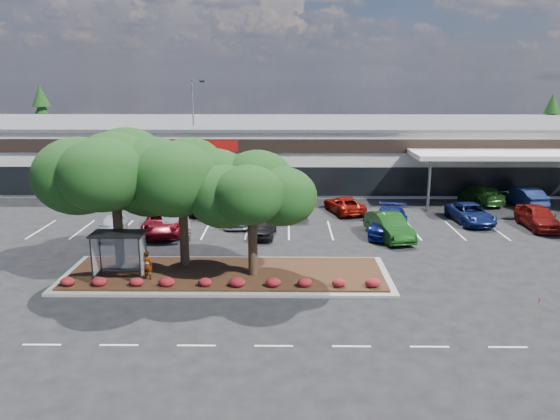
{
  "coord_description": "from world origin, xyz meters",
  "views": [
    {
      "loc": [
        1.28,
        -24.45,
        10.76
      ],
      "look_at": [
        0.91,
        8.96,
        2.6
      ],
      "focal_mm": 35.0,
      "sensor_mm": 36.0,
      "label": 1
    }
  ],
  "objects_px": {
    "car_0": "(113,226)",
    "car_1": "(174,219)",
    "light_pole": "(195,142)",
    "survey_stake": "(539,304)"
  },
  "relations": [
    {
      "from": "car_0",
      "to": "car_1",
      "type": "relative_size",
      "value": 0.8
    },
    {
      "from": "car_1",
      "to": "light_pole",
      "type": "bearing_deg",
      "value": 76.94
    },
    {
      "from": "survey_stake",
      "to": "car_1",
      "type": "height_order",
      "value": "car_1"
    },
    {
      "from": "light_pole",
      "to": "car_0",
      "type": "distance_m",
      "value": 16.91
    },
    {
      "from": "light_pole",
      "to": "survey_stake",
      "type": "distance_m",
      "value": 35.73
    },
    {
      "from": "survey_stake",
      "to": "car_0",
      "type": "bearing_deg",
      "value": 151.38
    },
    {
      "from": "light_pole",
      "to": "car_1",
      "type": "xyz_separation_m",
      "value": [
        0.75,
        -14.79,
        -3.85
      ]
    },
    {
      "from": "survey_stake",
      "to": "car_1",
      "type": "xyz_separation_m",
      "value": [
        -19.67,
        14.24,
        0.26
      ]
    },
    {
      "from": "car_1",
      "to": "survey_stake",
      "type": "bearing_deg",
      "value": -51.85
    },
    {
      "from": "car_0",
      "to": "car_1",
      "type": "xyz_separation_m",
      "value": [
        4.02,
        1.31,
        0.15
      ]
    }
  ]
}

